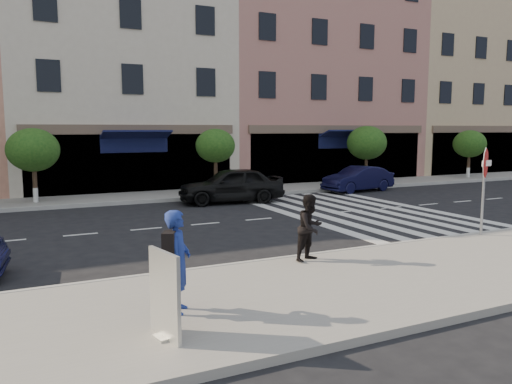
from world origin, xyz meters
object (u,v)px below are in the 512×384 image
object	(u,v)px
car_far_right	(358,179)
poster_board	(165,296)
walker	(310,228)
photographer	(178,261)
car_far_mid	(231,185)
stop_sign	(485,172)

from	to	relation	value
car_far_right	poster_board	bearing A→B (deg)	-52.73
walker	poster_board	distance (m)	5.04
photographer	car_far_right	distance (m)	18.44
photographer	car_far_mid	size ratio (longest dim) A/B	0.38
walker	car_far_right	size ratio (longest dim) A/B	0.40
car_far_mid	car_far_right	size ratio (longest dim) A/B	1.16
photographer	stop_sign	bearing A→B (deg)	-51.13
poster_board	photographer	bearing A→B (deg)	50.82
photographer	car_far_mid	world-z (taller)	photographer
stop_sign	car_far_mid	xyz separation A→B (m)	(-3.66, 9.90, -1.21)
poster_board	car_far_right	xyz separation A→B (m)	(13.81, 13.69, -0.14)
stop_sign	photographer	xyz separation A→B (m)	(-9.63, -2.08, -0.97)
car_far_right	walker	bearing A→B (deg)	-48.89
walker	car_far_right	world-z (taller)	walker
stop_sign	walker	size ratio (longest dim) A/B	1.62
car_far_right	car_far_mid	bearing A→B (deg)	-91.49
walker	car_far_mid	xyz separation A→B (m)	(2.26, 10.13, -0.15)
stop_sign	walker	world-z (taller)	stop_sign
photographer	car_far_mid	xyz separation A→B (m)	(5.97, 11.97, -0.24)
poster_board	walker	bearing A→B (deg)	21.45
stop_sign	photographer	distance (m)	9.90
stop_sign	car_far_mid	size ratio (longest dim) A/B	0.56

